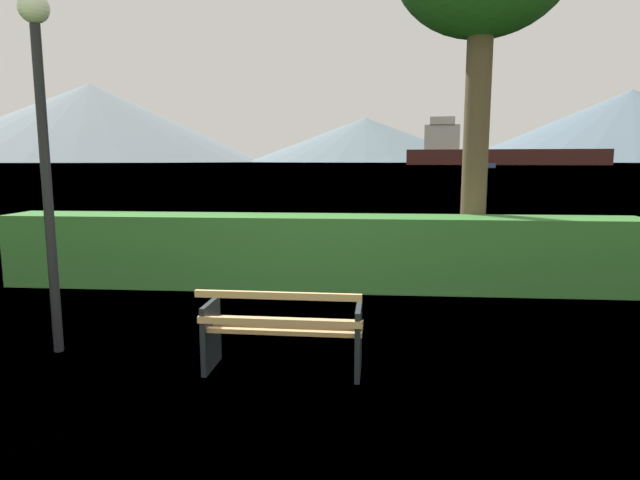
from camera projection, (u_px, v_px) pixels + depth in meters
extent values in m
plane|color=#4C6B33|center=(284.00, 370.00, 5.32)|extent=(1400.00, 1400.00, 0.00)
plane|color=#6B8EA3|center=(364.00, 164.00, 308.61)|extent=(620.00, 620.00, 0.00)
cube|color=tan|center=(280.00, 332.00, 5.07)|extent=(1.54, 0.11, 0.04)
cube|color=tan|center=(284.00, 326.00, 5.25)|extent=(1.54, 0.11, 0.04)
cube|color=tan|center=(287.00, 320.00, 5.44)|extent=(1.54, 0.11, 0.04)
cube|color=tan|center=(279.00, 322.00, 4.98)|extent=(1.54, 0.08, 0.06)
cube|color=tan|center=(277.00, 296.00, 4.89)|extent=(1.54, 0.08, 0.06)
cube|color=#1E2328|center=(211.00, 335.00, 5.33)|extent=(0.06, 0.51, 0.68)
cube|color=#1E2328|center=(358.00, 340.00, 5.17)|extent=(0.06, 0.51, 0.68)
cube|color=#387A33|center=(316.00, 252.00, 8.70)|extent=(10.16, 0.88, 1.17)
cylinder|color=brown|center=(476.00, 151.00, 8.84)|extent=(0.41, 0.41, 4.41)
cylinder|color=black|center=(48.00, 195.00, 5.60)|extent=(0.10, 0.10, 3.40)
sphere|color=silver|center=(34.00, 8.00, 5.33)|extent=(0.30, 0.30, 0.30)
cube|color=#471E19|center=(504.00, 157.00, 225.92)|extent=(81.56, 21.88, 6.46)
cube|color=silver|center=(442.00, 137.00, 230.39)|extent=(15.76, 11.51, 10.33)
cube|color=silver|center=(443.00, 121.00, 229.39)|extent=(11.58, 11.95, 3.23)
cube|color=#335693|center=(480.00, 166.00, 142.91)|extent=(7.98, 3.83, 1.12)
cube|color=beige|center=(480.00, 162.00, 142.75)|extent=(3.03, 2.22, 1.03)
cone|color=gray|center=(92.00, 123.00, 555.15)|extent=(349.78, 349.78, 79.60)
cone|color=slate|center=(365.00, 140.00, 556.23)|extent=(241.57, 241.57, 45.11)
cone|color=slate|center=(630.00, 126.00, 557.49)|extent=(349.29, 349.29, 73.72)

